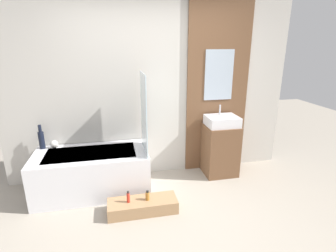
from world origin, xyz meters
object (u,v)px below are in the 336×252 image
at_px(vase_tall_dark, 41,139).
at_px(bottle_soap_secondary, 148,196).
at_px(wooden_step_bench, 143,206).
at_px(sink, 222,121).
at_px(vase_round_light, 54,144).
at_px(bottle_soap_primary, 128,197).
at_px(bathtub, 93,172).

bearing_deg(vase_tall_dark, bottle_soap_secondary, -34.02).
height_order(wooden_step_bench, sink, sink).
height_order(wooden_step_bench, vase_round_light, vase_round_light).
height_order(wooden_step_bench, bottle_soap_primary, bottle_soap_primary).
bearing_deg(bottle_soap_secondary, bottle_soap_primary, 180.00).
height_order(sink, bottle_soap_primary, sink).
height_order(vase_tall_dark, bottle_soap_primary, vase_tall_dark).
bearing_deg(vase_tall_dark, sink, -3.36).
bearing_deg(bathtub, bottle_soap_primary, -54.09).
relative_size(sink, bottle_soap_primary, 3.19).
bearing_deg(bathtub, vase_tall_dark, 156.26).
distance_m(bathtub, bottle_soap_secondary, 0.90).
bearing_deg(sink, bottle_soap_secondary, -148.91).
xyz_separation_m(vase_tall_dark, bottle_soap_primary, (1.09, -0.89, -0.49)).
xyz_separation_m(wooden_step_bench, vase_round_light, (-1.10, 0.87, 0.55)).
distance_m(vase_tall_dark, vase_round_light, 0.18).
xyz_separation_m(vase_round_light, bottle_soap_secondary, (1.16, -0.87, -0.42)).
relative_size(sink, bottle_soap_secondary, 3.79).
xyz_separation_m(vase_tall_dark, bottle_soap_secondary, (1.32, -0.89, -0.50)).
bearing_deg(vase_round_light, sink, -3.20).
distance_m(wooden_step_bench, bottle_soap_secondary, 0.15).
distance_m(vase_round_light, bottle_soap_primary, 1.34).
bearing_deg(vase_tall_dark, wooden_step_bench, -35.32).
height_order(sink, vase_tall_dark, sink).
bearing_deg(wooden_step_bench, bottle_soap_secondary, 0.00).
distance_m(bathtub, bottle_soap_primary, 0.75).
bearing_deg(bottle_soap_primary, bottle_soap_secondary, 0.00).
distance_m(bottle_soap_primary, bottle_soap_secondary, 0.23).
bearing_deg(bottle_soap_secondary, bathtub, 137.82).
relative_size(bathtub, bottle_soap_secondary, 12.16).
bearing_deg(bottle_soap_secondary, wooden_step_bench, 180.00).
height_order(bottle_soap_primary, bottle_soap_secondary, bottle_soap_primary).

